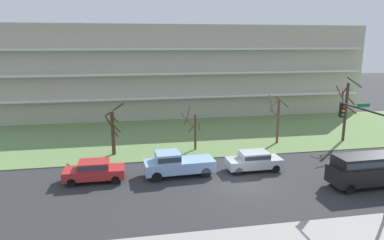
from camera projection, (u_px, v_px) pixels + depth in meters
ground at (243, 184)px, 25.36m from camera, size 160.00×160.00×0.00m
grass_lawn_strip at (203, 134)px, 38.79m from camera, size 80.00×16.00×0.08m
apartment_building at (183, 69)px, 51.33m from camera, size 49.71×13.94×12.33m
tree_far_left at (113, 130)px, 31.33m from camera, size 1.83×1.89×4.73m
tree_left at (194, 129)px, 32.80m from camera, size 1.93×2.42×4.16m
tree_center at (277, 118)px, 34.83m from camera, size 1.75×1.85×4.96m
tree_right at (346, 108)px, 35.45m from camera, size 2.01×2.01×6.81m
van_black_near_left at (366, 168)px, 24.62m from camera, size 5.25×2.14×2.36m
sedan_red_center_left at (94, 170)px, 25.69m from camera, size 4.41×1.84×1.57m
pickup_blue_center_right at (176, 163)px, 26.72m from camera, size 5.50×2.29×1.95m
sedan_silver_near_right at (254, 160)px, 27.88m from camera, size 4.43×1.87×1.57m
traffic_signal_mast at (372, 139)px, 20.92m from camera, size 0.90×5.44×6.45m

